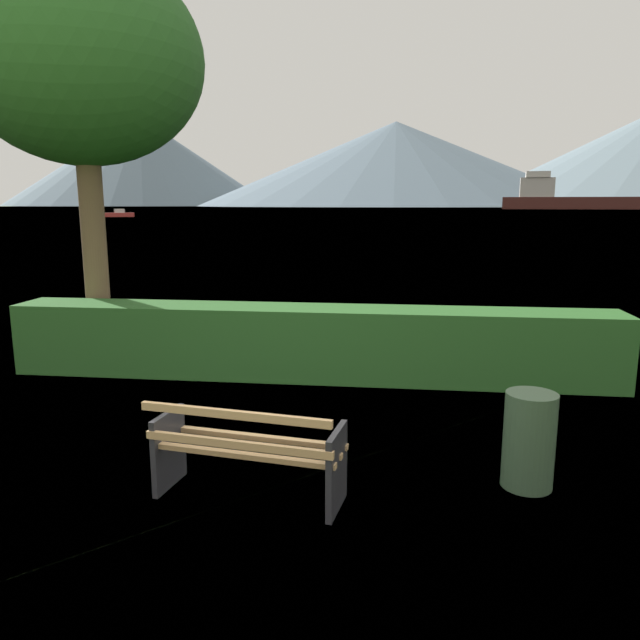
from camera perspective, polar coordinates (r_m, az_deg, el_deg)
name	(u,v)px	position (r m, az deg, el deg)	size (l,w,h in m)	color
ground_plane	(251,496)	(5.36, -6.56, -16.22)	(1400.00, 1400.00, 0.00)	olive
water_surface	(393,208)	(311.49, 6.97, 10.49)	(620.00, 620.00, 0.00)	#6B8EA3
park_bench	(247,452)	(5.13, -6.91, -12.30)	(1.66, 0.80, 0.87)	tan
hedge_row	(310,342)	(8.52, -0.97, -2.14)	(8.52, 0.81, 1.01)	#285B23
tree_near_bench	(81,62)	(10.25, -21.71, 21.79)	(3.59, 3.59, 6.05)	brown
trash_bin	(529,440)	(5.61, 19.22, -10.72)	(0.44, 0.44, 0.85)	#385138
cargo_ship_large	(583,199)	(277.19, 23.69, 10.50)	(76.81, 22.88, 15.52)	#471E19
fishing_boat_near	(120,214)	(116.82, -18.47, 9.51)	(5.41, 3.93, 1.44)	#B2332D
distant_hills	(441,159)	(555.25, 11.43, 14.71)	(779.71, 353.44, 85.24)	slate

